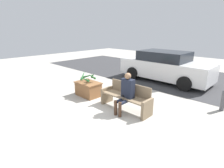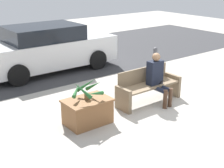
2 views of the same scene
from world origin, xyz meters
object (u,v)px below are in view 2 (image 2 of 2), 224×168
Objects in this scene: potted_plant at (87,90)px; parked_car at (47,48)px; person_seated at (157,76)px; bollard_post at (155,57)px; bench at (148,86)px; planter_box at (88,111)px.

parked_car reaches higher than potted_plant.
bollard_post is at bearing 45.83° from person_seated.
parked_car is at bearing 100.89° from bench.
parked_car is at bearing 148.15° from bollard_post.
potted_plant is at bearing 71.04° from planter_box.
planter_box is 4.82m from bollard_post.
person_seated is 1.86× the size of potted_plant.
parked_car is 3.74m from bollard_post.
bollard_post is at bearing 27.32° from planter_box.
person_seated is at bearing -2.61° from planter_box.
bollard_post is (2.37, 2.11, -0.05)m from bench.
bench is 1.94m from potted_plant.
potted_plant is (0.00, 0.01, 0.49)m from planter_box.
person_seated reaches higher than bollard_post.
potted_plant is 4.83m from bollard_post.
person_seated is 1.82× the size of bollard_post.
parked_car is (1.12, 4.18, 0.46)m from planter_box.
bench is at bearing 125.30° from person_seated.
person_seated is 4.37m from parked_car.
potted_plant is 4.31m from parked_car.
parked_car is (-0.78, 4.08, 0.34)m from bench.
parked_car is at bearing 102.16° from person_seated.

